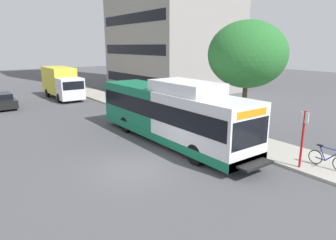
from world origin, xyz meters
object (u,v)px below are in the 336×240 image
object	(u,v)px
transit_bus	(170,113)
box_truck_background	(62,82)
bicycle_parked	(328,159)
street_tree_near_stop	(247,55)
parked_car_far_lane	(2,101)
bus_stop_sign_pole	(303,135)

from	to	relation	value
transit_bus	box_truck_background	size ratio (longest dim) A/B	1.75
bicycle_parked	street_tree_near_stop	world-z (taller)	street_tree_near_stop
parked_car_far_lane	box_truck_background	bearing A→B (deg)	16.84
bus_stop_sign_pole	parked_car_far_lane	xyz separation A→B (m)	(-8.52, 23.62, -0.99)
transit_bus	bus_stop_sign_pole	world-z (taller)	transit_bus
box_truck_background	bicycle_parked	bearing A→B (deg)	-82.32
transit_bus	street_tree_near_stop	distance (m)	5.60
bus_stop_sign_pole	street_tree_near_stop	xyz separation A→B (m)	(1.91, 4.88, 3.31)
street_tree_near_stop	bus_stop_sign_pole	bearing A→B (deg)	-111.41
transit_bus	bus_stop_sign_pole	size ratio (longest dim) A/B	4.71
parked_car_far_lane	box_truck_background	world-z (taller)	box_truck_background
parked_car_far_lane	bus_stop_sign_pole	bearing A→B (deg)	-70.17
bus_stop_sign_pole	parked_car_far_lane	distance (m)	25.13
bicycle_parked	box_truck_background	bearing A→B (deg)	97.68
bus_stop_sign_pole	bicycle_parked	bearing A→B (deg)	-38.68
street_tree_near_stop	box_truck_background	xyz separation A→B (m)	(-4.50, 20.54, -3.22)
bus_stop_sign_pole	transit_bus	bearing A→B (deg)	108.03
bicycle_parked	box_truck_background	size ratio (longest dim) A/B	0.25
bicycle_parked	parked_car_far_lane	size ratio (longest dim) A/B	0.39
bus_stop_sign_pole	parked_car_far_lane	size ratio (longest dim) A/B	0.58
bicycle_parked	street_tree_near_stop	distance (m)	7.21
parked_car_far_lane	box_truck_background	distance (m)	6.29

